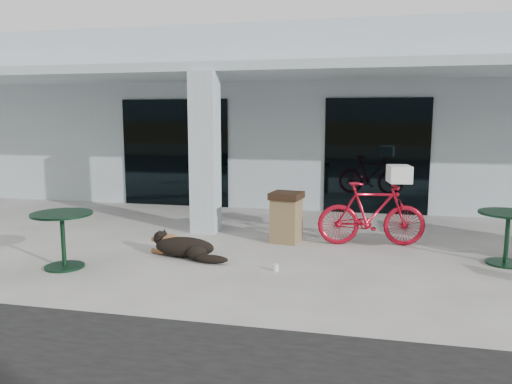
% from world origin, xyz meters
% --- Properties ---
extents(ground, '(80.00, 80.00, 0.00)m').
position_xyz_m(ground, '(0.00, 0.00, 0.00)').
color(ground, beige).
rests_on(ground, ground).
extents(building, '(22.00, 7.00, 4.50)m').
position_xyz_m(building, '(0.00, 8.50, 2.25)').
color(building, silver).
rests_on(building, ground).
extents(storefront_glass_left, '(2.80, 0.06, 2.70)m').
position_xyz_m(storefront_glass_left, '(-3.20, 4.98, 1.35)').
color(storefront_glass_left, black).
rests_on(storefront_glass_left, ground).
extents(storefront_glass_right, '(2.40, 0.06, 2.70)m').
position_xyz_m(storefront_glass_right, '(1.80, 4.98, 1.35)').
color(storefront_glass_right, black).
rests_on(storefront_glass_right, ground).
extents(column, '(0.50, 0.50, 3.12)m').
position_xyz_m(column, '(-1.50, 2.30, 1.56)').
color(column, silver).
rests_on(column, ground).
extents(overhang, '(22.00, 2.80, 0.18)m').
position_xyz_m(overhang, '(0.00, 3.60, 3.21)').
color(overhang, silver).
rests_on(overhang, column).
extents(bicycle, '(1.94, 0.80, 1.13)m').
position_xyz_m(bicycle, '(1.70, 1.90, 0.57)').
color(bicycle, '#AF0E22').
rests_on(bicycle, ground).
extents(laundry_basket, '(0.44, 0.55, 0.30)m').
position_xyz_m(laundry_basket, '(2.15, 1.96, 1.28)').
color(laundry_basket, white).
rests_on(laundry_basket, bicycle).
extents(dog, '(1.21, 0.73, 0.38)m').
position_xyz_m(dog, '(-1.25, 0.44, 0.19)').
color(dog, black).
rests_on(dog, ground).
extents(cup_near_dog, '(0.09, 0.09, 0.10)m').
position_xyz_m(cup_near_dog, '(0.33, 0.05, 0.05)').
color(cup_near_dog, white).
rests_on(cup_near_dog, ground).
extents(cafe_table_near, '(1.06, 1.06, 0.85)m').
position_xyz_m(cafe_table_near, '(-2.83, -0.49, 0.42)').
color(cafe_table_near, '#11311C').
rests_on(cafe_table_near, ground).
extents(cafe_table_far, '(1.06, 1.06, 0.82)m').
position_xyz_m(cafe_table_far, '(3.74, 1.16, 0.41)').
color(cafe_table_far, '#11311C').
rests_on(cafe_table_far, ground).
extents(trash_receptacle, '(0.62, 0.62, 0.92)m').
position_xyz_m(trash_receptacle, '(0.20, 1.80, 0.46)').
color(trash_receptacle, olive).
rests_on(trash_receptacle, ground).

